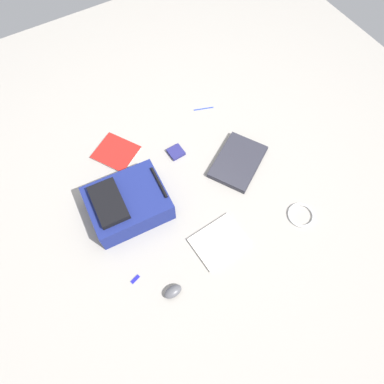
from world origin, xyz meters
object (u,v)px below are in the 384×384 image
(book_blue, at_px, (220,242))
(cable_coil, at_px, (301,215))
(backpack, at_px, (127,203))
(pen_black, at_px, (204,108))
(earbud_pouch, at_px, (176,152))
(book_comic, at_px, (116,152))
(laptop, at_px, (238,161))
(usb_stick, at_px, (135,279))
(computer_mouse, at_px, (173,292))

(book_blue, height_order, cable_coil, same)
(backpack, distance_m, pen_black, 0.86)
(earbud_pouch, bearing_deg, book_comic, -120.42)
(book_comic, distance_m, cable_coil, 1.16)
(laptop, xyz_separation_m, book_comic, (-0.44, -0.61, -0.01))
(cable_coil, relative_size, usb_stick, 2.90)
(book_comic, bearing_deg, cable_coil, 38.23)
(book_comic, distance_m, book_blue, 0.85)
(pen_black, relative_size, earbud_pouch, 1.51)
(book_blue, bearing_deg, pen_black, 153.86)
(laptop, xyz_separation_m, usb_stick, (0.32, -0.85, -0.01))
(laptop, distance_m, pen_black, 0.47)
(book_comic, relative_size, book_blue, 1.08)
(backpack, bearing_deg, usb_stick, -21.45)
(book_comic, distance_m, computer_mouse, 0.93)
(book_blue, xyz_separation_m, earbud_pouch, (-0.63, 0.08, 0.00))
(book_comic, bearing_deg, earbud_pouch, 59.58)
(laptop, xyz_separation_m, cable_coil, (0.47, 0.11, -0.01))
(backpack, height_order, book_comic, backpack)
(pen_black, bearing_deg, laptop, -5.29)
(book_comic, distance_m, pen_black, 0.65)
(book_blue, xyz_separation_m, computer_mouse, (0.11, -0.35, 0.01))
(earbud_pouch, distance_m, usb_stick, 0.80)
(computer_mouse, distance_m, pen_black, 1.21)
(earbud_pouch, bearing_deg, computer_mouse, -30.26)
(computer_mouse, distance_m, cable_coil, 0.83)
(laptop, bearing_deg, usb_stick, -69.39)
(book_blue, distance_m, earbud_pouch, 0.63)
(book_comic, relative_size, usb_stick, 6.11)
(cable_coil, distance_m, usb_stick, 0.97)
(backpack, xyz_separation_m, usb_stick, (0.37, -0.15, -0.08))
(book_comic, height_order, book_blue, same)
(book_blue, height_order, earbud_pouch, earbud_pouch)
(computer_mouse, height_order, usb_stick, computer_mouse)
(backpack, height_order, laptop, backpack)
(laptop, distance_m, earbud_pouch, 0.39)
(usb_stick, bearing_deg, computer_mouse, 40.86)
(pen_black, relative_size, usb_stick, 2.57)
(earbud_pouch, xyz_separation_m, usb_stick, (0.57, -0.56, -0.01))
(computer_mouse, xyz_separation_m, pen_black, (-0.95, 0.76, -0.02))
(usb_stick, bearing_deg, pen_black, 131.47)
(backpack, xyz_separation_m, book_comic, (-0.39, 0.10, -0.07))
(laptop, bearing_deg, computer_mouse, -56.32)
(cable_coil, height_order, earbud_pouch, earbud_pouch)
(computer_mouse, bearing_deg, usb_stick, -142.54)
(book_comic, bearing_deg, backpack, -13.84)
(backpack, xyz_separation_m, cable_coil, (0.52, 0.81, -0.07))
(pen_black, bearing_deg, cable_coil, 4.03)
(usb_stick, bearing_deg, laptop, 110.61)
(backpack, bearing_deg, computer_mouse, -1.18)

